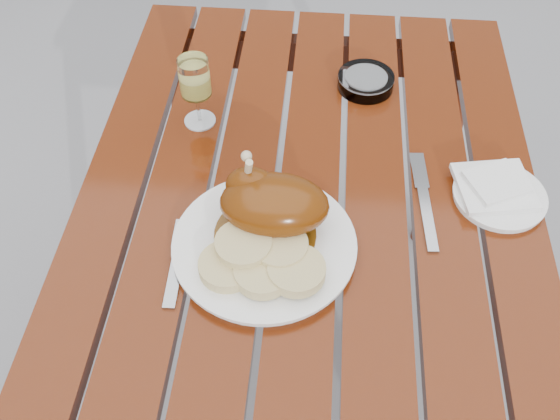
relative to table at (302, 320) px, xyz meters
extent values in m
plane|color=slate|center=(0.00, 0.00, -0.38)|extent=(60.00, 60.00, 0.00)
cube|color=#68270C|center=(0.00, 0.00, 0.00)|extent=(0.80, 1.20, 0.75)
cylinder|color=white|center=(-0.06, -0.09, 0.38)|extent=(0.36, 0.36, 0.02)
cylinder|color=#5B340A|center=(-0.06, -0.08, 0.40)|extent=(0.17, 0.17, 0.00)
ellipsoid|color=#723708|center=(-0.05, -0.05, 0.44)|extent=(0.17, 0.12, 0.09)
ellipsoid|color=#723708|center=(-0.09, -0.03, 0.45)|extent=(0.08, 0.06, 0.07)
cylinder|color=#C6B28C|center=(-0.10, -0.02, 0.47)|extent=(0.02, 0.04, 0.09)
cylinder|color=tan|center=(-0.12, -0.15, 0.40)|extent=(0.09, 0.09, 0.02)
cylinder|color=tan|center=(-0.06, -0.16, 0.41)|extent=(0.09, 0.09, 0.02)
cylinder|color=tan|center=(-0.01, -0.15, 0.41)|extent=(0.09, 0.09, 0.02)
cylinder|color=tan|center=(-0.04, -0.11, 0.42)|extent=(0.09, 0.09, 0.02)
cylinder|color=tan|center=(-0.09, -0.12, 0.42)|extent=(0.09, 0.09, 0.02)
cylinder|color=#F6F070|center=(-0.22, 0.20, 0.45)|extent=(0.06, 0.06, 0.14)
cylinder|color=white|center=(0.33, 0.05, 0.38)|extent=(0.20, 0.20, 0.01)
cube|color=white|center=(0.32, 0.06, 0.39)|extent=(0.14, 0.14, 0.01)
cylinder|color=#B2B7BC|center=(0.10, 0.34, 0.39)|extent=(0.14, 0.14, 0.03)
cube|color=gray|center=(-0.20, -0.14, 0.38)|extent=(0.02, 0.16, 0.01)
cube|color=gray|center=(0.20, 0.02, 0.38)|extent=(0.03, 0.19, 0.01)
camera|label=1|loc=(0.01, -0.69, 1.19)|focal=40.00mm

